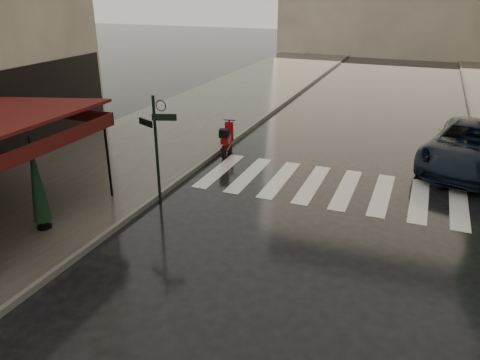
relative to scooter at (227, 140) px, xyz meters
The scene contains 9 objects.
ground 7.80m from the scooter, 81.27° to the right, with size 120.00×120.00×0.00m, color black.
sidewalk_near 5.46m from the scooter, 127.60° to the left, with size 6.00×60.00×0.12m, color #38332D.
curb_near 4.34m from the scooter, 93.57° to the left, with size 0.12×60.00×0.16m, color #595651.
curb_far 9.66m from the scooter, 26.54° to the left, with size 0.12×60.00×0.16m, color #595651.
crosswalk 4.52m from the scooter, 22.12° to the right, with size 7.85×3.20×0.01m.
signpost 4.87m from the scooter, 90.15° to the right, with size 1.17×0.29×3.10m.
scooter is the anchor object (origin of this frame).
parked_car 8.35m from the scooter, 11.45° to the left, with size 2.57×5.57×1.55m, color black.
parasol_back 7.48m from the scooter, 104.46° to the right, with size 0.44×0.44×2.36m.
Camera 1 is at (5.36, -7.27, 5.71)m, focal length 35.00 mm.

